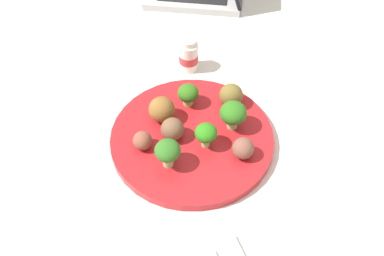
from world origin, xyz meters
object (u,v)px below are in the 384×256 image
at_px(broccoli_floret_far_rim, 232,112).
at_px(broccoli_floret_front_left, 188,94).
at_px(meatball_far_rim, 243,148).
at_px(meatball_center, 172,129).
at_px(plate, 192,139).
at_px(broccoli_floret_mid_left, 168,151).
at_px(meatball_back_left, 231,95).
at_px(meatball_near_rim, 142,139).
at_px(meatball_front_right, 162,110).
at_px(yogurt_bottle, 189,56).
at_px(broccoli_floret_back_left, 206,134).

relative_size(broccoli_floret_far_rim, broccoli_floret_front_left, 1.28).
distance_m(broccoli_floret_far_rim, meatball_far_rim, 0.07).
xyz_separation_m(broccoli_floret_far_rim, meatball_center, (0.00, 0.10, -0.01)).
xyz_separation_m(plate, broccoli_floret_mid_left, (-0.05, 0.05, 0.04)).
height_order(plate, meatball_back_left, meatball_back_left).
distance_m(broccoli_floret_front_left, meatball_back_left, 0.08).
relative_size(meatball_center, meatball_near_rim, 1.22).
height_order(broccoli_floret_front_left, meatball_front_right, meatball_front_right).
bearing_deg(meatball_back_left, yogurt_bottle, 17.11).
height_order(meatball_far_rim, meatball_back_left, meatball_back_left).
bearing_deg(broccoli_floret_back_left, yogurt_bottle, -8.60).
bearing_deg(meatball_back_left, broccoli_floret_back_left, 137.52).
bearing_deg(meatball_center, meatball_far_rim, -125.62).
bearing_deg(meatball_center, meatball_back_left, -69.16).
relative_size(broccoli_floret_mid_left, broccoli_floret_back_left, 1.13).
distance_m(broccoli_floret_front_left, meatball_near_rim, 0.12).
relative_size(plate, broccoli_floret_back_left, 6.08).
relative_size(broccoli_floret_far_rim, broccoli_floret_back_left, 1.16).
xyz_separation_m(meatball_near_rim, meatball_back_left, (0.05, -0.17, 0.01)).
relative_size(plate, meatball_front_right, 6.10).
xyz_separation_m(broccoli_floret_front_left, yogurt_bottle, (0.11, -0.03, -0.01)).
height_order(broccoli_floret_mid_left, meatball_center, broccoli_floret_mid_left).
bearing_deg(plate, broccoli_floret_mid_left, 131.00).
bearing_deg(yogurt_bottle, meatball_near_rim, 143.73).
height_order(broccoli_floret_mid_left, yogurt_bottle, same).
bearing_deg(broccoli_floret_back_left, plate, 31.78).
bearing_deg(broccoli_floret_front_left, meatball_far_rim, -159.43).
bearing_deg(yogurt_bottle, broccoli_floret_back_left, 171.40).
relative_size(broccoli_floret_mid_left, meatball_far_rim, 1.44).
distance_m(plate, meatball_front_right, 0.07).
xyz_separation_m(plate, meatball_front_right, (0.05, 0.04, 0.03)).
distance_m(meatball_center, meatball_near_rim, 0.05).
distance_m(broccoli_floret_mid_left, broccoli_floret_front_left, 0.14).
bearing_deg(broccoli_floret_mid_left, meatball_center, -22.01).
bearing_deg(broccoli_floret_front_left, meatball_near_rim, 125.59).
height_order(plate, broccoli_floret_far_rim, broccoli_floret_far_rim).
bearing_deg(broccoli_floret_back_left, meatball_far_rim, -126.60).
height_order(meatball_near_rim, yogurt_bottle, yogurt_bottle).
bearing_deg(meatball_near_rim, broccoli_floret_far_rim, -89.66).
bearing_deg(meatball_front_right, plate, -143.84).
relative_size(broccoli_floret_mid_left, yogurt_bottle, 0.76).
relative_size(broccoli_floret_mid_left, meatball_center, 1.32).
height_order(broccoli_floret_mid_left, broccoli_floret_front_left, broccoli_floret_mid_left).
bearing_deg(plate, yogurt_bottle, -14.55).
bearing_deg(meatball_front_right, broccoli_floret_mid_left, 171.39).
xyz_separation_m(broccoli_floret_front_left, meatball_center, (-0.07, 0.05, -0.01)).
height_order(broccoli_floret_back_left, meatball_back_left, broccoli_floret_back_left).
relative_size(plate, meatball_far_rim, 7.69).
height_order(broccoli_floret_far_rim, meatball_back_left, broccoli_floret_far_rim).
distance_m(plate, broccoli_floret_mid_left, 0.08).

